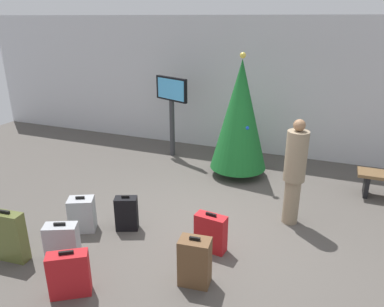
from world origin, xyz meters
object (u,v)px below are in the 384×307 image
(suitcase_2, at_px, (9,236))
(suitcase_4, at_px, (211,233))
(suitcase_1, at_px, (69,274))
(traveller_0, at_px, (295,170))
(flight_info_kiosk, at_px, (172,101))
(suitcase_0, at_px, (82,214))
(suitcase_3, at_px, (127,213))
(suitcase_5, at_px, (195,262))
(suitcase_6, at_px, (62,243))
(holiday_tree, at_px, (240,115))

(suitcase_2, bearing_deg, suitcase_4, 25.96)
(suitcase_1, bearing_deg, traveller_0, 50.07)
(flight_info_kiosk, xyz_separation_m, suitcase_0, (0.07, -3.60, -1.08))
(suitcase_0, distance_m, suitcase_3, 0.70)
(suitcase_0, bearing_deg, suitcase_4, 6.58)
(flight_info_kiosk, bearing_deg, suitcase_5, -62.24)
(suitcase_3, xyz_separation_m, suitcase_6, (-0.40, -1.03, 0.00))
(traveller_0, distance_m, suitcase_5, 2.26)
(traveller_0, xyz_separation_m, suitcase_0, (-3.03, -1.45, -0.65))
(suitcase_3, relative_size, suitcase_6, 0.99)
(holiday_tree, distance_m, flight_info_kiosk, 1.89)
(holiday_tree, relative_size, suitcase_3, 4.33)
(traveller_0, relative_size, suitcase_6, 2.94)
(suitcase_1, relative_size, suitcase_4, 1.04)
(suitcase_1, bearing_deg, holiday_tree, 77.29)
(suitcase_3, bearing_deg, holiday_tree, 68.22)
(suitcase_6, bearing_deg, suitcase_2, -160.81)
(suitcase_1, bearing_deg, suitcase_3, 94.81)
(suitcase_0, bearing_deg, suitcase_6, -72.37)
(flight_info_kiosk, bearing_deg, suitcase_6, -86.03)
(suitcase_3, height_order, suitcase_5, suitcase_5)
(suitcase_1, relative_size, suitcase_6, 1.04)
(suitcase_1, distance_m, suitcase_3, 1.54)
(suitcase_0, xyz_separation_m, suitcase_6, (0.24, -0.74, 0.00))
(suitcase_5, bearing_deg, traveller_0, 64.65)
(suitcase_3, bearing_deg, traveller_0, 26.03)
(suitcase_3, xyz_separation_m, suitcase_4, (1.42, -0.04, 0.00))
(suitcase_4, distance_m, suitcase_5, 0.75)
(flight_info_kiosk, height_order, suitcase_4, flight_info_kiosk)
(suitcase_3, height_order, suitcase_4, suitcase_4)
(suitcase_1, bearing_deg, suitcase_2, 167.53)
(suitcase_2, relative_size, suitcase_3, 1.30)
(holiday_tree, distance_m, suitcase_6, 4.17)
(suitcase_1, relative_size, suitcase_3, 1.05)
(traveller_0, xyz_separation_m, suitcase_3, (-2.39, -1.17, -0.65))
(traveller_0, bearing_deg, flight_info_kiosk, 145.21)
(holiday_tree, relative_size, suitcase_2, 3.33)
(suitcase_2, height_order, suitcase_5, suitcase_2)
(suitcase_1, height_order, suitcase_5, suitcase_5)
(suitcase_2, xyz_separation_m, suitcase_4, (2.51, 1.22, -0.08))
(suitcase_3, height_order, suitcase_6, suitcase_6)
(traveller_0, bearing_deg, suitcase_5, -115.35)
(suitcase_0, bearing_deg, flight_info_kiosk, 91.04)
(suitcase_0, xyz_separation_m, suitcase_4, (2.06, 0.24, 0.01))
(suitcase_2, distance_m, suitcase_5, 2.59)
(suitcase_5, bearing_deg, suitcase_4, 93.25)
(suitcase_2, relative_size, suitcase_4, 1.28)
(suitcase_2, xyz_separation_m, suitcase_5, (2.55, 0.47, -0.05))
(suitcase_0, bearing_deg, suitcase_5, -13.72)
(traveller_0, distance_m, suitcase_6, 3.61)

